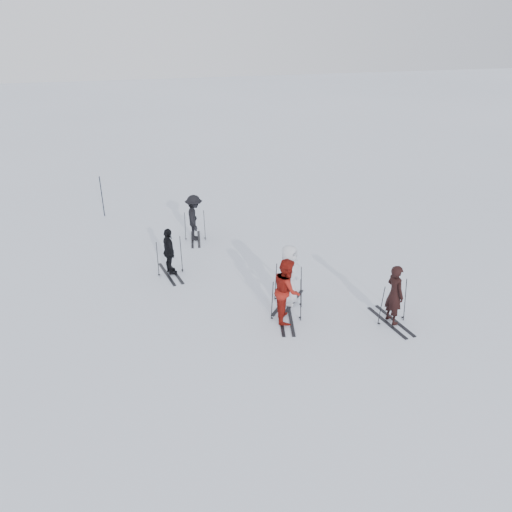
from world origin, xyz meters
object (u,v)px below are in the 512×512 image
at_px(skier_uphill_left, 169,252).
at_px(piste_marker, 102,197).
at_px(skier_grey, 289,276).
at_px(skier_near_dark, 394,295).
at_px(skier_uphill_far, 194,218).
at_px(skier_red, 287,291).

distance_m(skier_uphill_left, piste_marker, 6.45).
distance_m(skier_grey, skier_uphill_left, 4.23).
xyz_separation_m(skier_near_dark, skier_uphill_left, (-5.62, 4.56, -0.08)).
relative_size(skier_uphill_left, skier_uphill_far, 0.91).
xyz_separation_m(skier_grey, skier_uphill_left, (-3.16, 2.81, -0.13)).
bearing_deg(skier_uphill_far, skier_grey, -152.20).
height_order(skier_near_dark, skier_red, skier_red).
distance_m(skier_near_dark, skier_grey, 3.02).
distance_m(skier_near_dark, skier_red, 2.94).
distance_m(skier_grey, piste_marker, 10.35).
relative_size(skier_near_dark, piste_marker, 0.99).
xyz_separation_m(skier_red, skier_uphill_far, (-1.57, 6.23, -0.06)).
distance_m(skier_near_dark, skier_uphill_left, 7.24).
distance_m(skier_red, skier_uphill_far, 6.42).
xyz_separation_m(skier_grey, piste_marker, (-5.28, 8.91, -0.05)).
relative_size(skier_near_dark, skier_uphill_left, 1.10).
xyz_separation_m(skier_uphill_left, skier_uphill_far, (1.25, 2.57, 0.08)).
relative_size(skier_uphill_far, piste_marker, 1.00).
bearing_deg(skier_uphill_far, skier_uphill_left, 162.43).
bearing_deg(skier_uphill_left, skier_grey, -141.93).
xyz_separation_m(skier_near_dark, skier_grey, (-2.46, 1.75, 0.05)).
bearing_deg(piste_marker, skier_uphill_far, -46.28).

